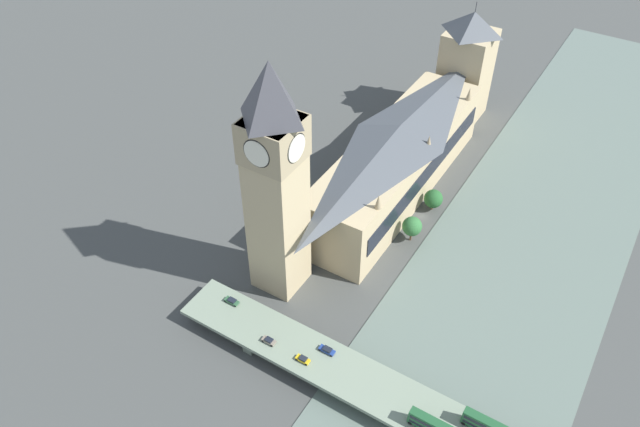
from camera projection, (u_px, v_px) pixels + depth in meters
The scene contains 14 objects.
ground_plane at pixel (421, 216), 220.65m from camera, with size 600.00×600.00×0.00m, color #424442.
river_water at pixel (522, 255), 206.19m from camera, with size 61.14×360.00×0.30m, color slate.
parliament_hall at pixel (397, 159), 221.94m from camera, with size 23.91×95.95×28.88m.
clock_tower at pixel (275, 178), 170.84m from camera, with size 15.06×15.06×76.78m.
victoria_tower at pixel (466, 66), 255.02m from camera, with size 18.44×18.44×50.02m.
road_bridge at pixel (433, 420), 157.04m from camera, with size 154.27×14.79×5.24m.
double_decker_bus_lead at pixel (484, 424), 152.13m from camera, with size 11.06×2.48×4.90m.
double_decker_bus_mid at pixel (432, 425), 152.07m from camera, with size 11.95×2.51×4.78m.
car_northbound_lead at pixel (303, 359), 168.60m from camera, with size 4.04×1.76×1.44m.
car_southbound_lead at pixel (327, 350), 170.88m from camera, with size 4.63×1.84×1.42m.
car_southbound_mid at pixel (232, 301), 183.92m from camera, with size 4.53×1.89×1.39m.
car_southbound_tail at pixel (269, 341), 173.22m from camera, with size 4.02×1.84×1.39m.
tree_embankment_near at pixel (433, 199), 220.28m from camera, with size 6.70×6.70×8.25m.
tree_embankment_mid at pixel (412, 226), 207.62m from camera, with size 6.67×6.67×9.59m.
Camera 1 is at (-55.77, 158.29, 147.70)m, focal length 35.00 mm.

